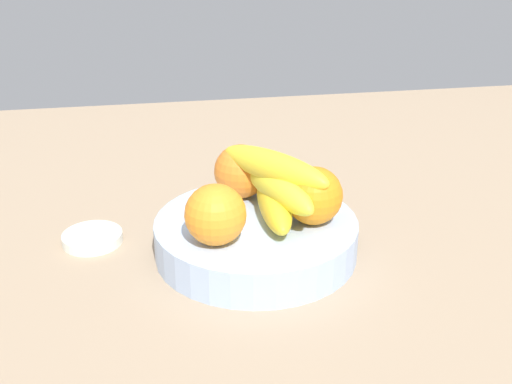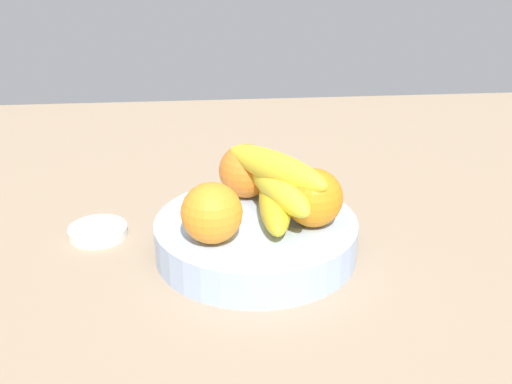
% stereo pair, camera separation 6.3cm
% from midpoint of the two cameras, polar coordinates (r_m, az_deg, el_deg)
% --- Properties ---
extents(ground_plane, '(1.80, 1.40, 0.03)m').
position_cam_midpoint_polar(ground_plane, '(0.85, -1.07, -6.40)').
color(ground_plane, '#9E866B').
extents(fruit_bowl, '(0.26, 0.26, 0.05)m').
position_cam_midpoint_polar(fruit_bowl, '(0.83, -2.15, -4.01)').
color(fruit_bowl, '#A9C2E7').
rests_on(fruit_bowl, ground_plane).
extents(orange_front_left, '(0.07, 0.07, 0.07)m').
position_cam_midpoint_polar(orange_front_left, '(0.76, -5.95, -2.03)').
color(orange_front_left, orange).
rests_on(orange_front_left, fruit_bowl).
extents(orange_front_right, '(0.07, 0.07, 0.07)m').
position_cam_midpoint_polar(orange_front_right, '(0.80, 2.87, -0.35)').
color(orange_front_right, orange).
rests_on(orange_front_right, fruit_bowl).
extents(orange_center, '(0.07, 0.07, 0.07)m').
position_cam_midpoint_polar(orange_center, '(0.88, -3.37, 1.80)').
color(orange_center, orange).
rests_on(orange_center, fruit_bowl).
extents(banana_bunch, '(0.14, 0.18, 0.08)m').
position_cam_midpoint_polar(banana_bunch, '(0.82, -0.52, 0.60)').
color(banana_bunch, yellow).
rests_on(banana_bunch, fruit_bowl).
extents(jar_lid, '(0.08, 0.08, 0.01)m').
position_cam_midpoint_polar(jar_lid, '(0.90, -16.12, -3.94)').
color(jar_lid, white).
rests_on(jar_lid, ground_plane).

